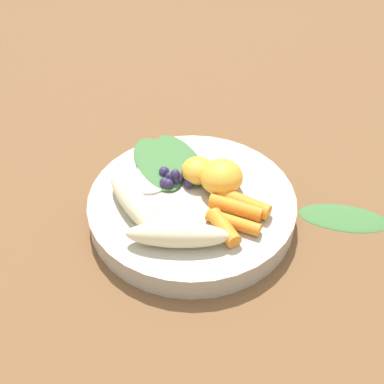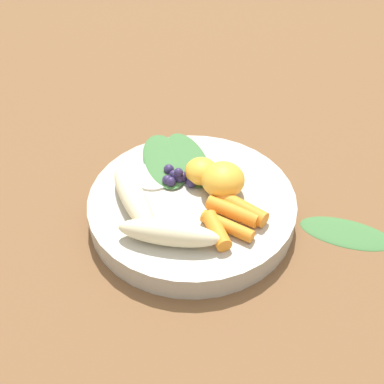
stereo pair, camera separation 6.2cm
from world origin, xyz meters
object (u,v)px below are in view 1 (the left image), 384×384
Objects in this scene: orange_segment_near at (196,170)px; kale_leaf_stray at (344,217)px; bowl at (192,207)px; banana_peeled_left at (180,235)px; banana_peeled_right at (135,203)px.

orange_segment_near reaches higher than kale_leaf_stray.
orange_segment_near is at bearing 4.58° from bowl.
bowl is 2.28× the size of kale_leaf_stray.
bowl is at bearing 82.32° from banana_peeled_left.
orange_segment_near is at bearing 97.50° from banana_peeled_right.
banana_peeled_right is (-0.04, 0.06, 0.03)m from bowl.
banana_peeled_left is at bearing -150.26° from kale_leaf_stray.
banana_peeled_right is 0.26m from kale_leaf_stray.
banana_peeled_left is 0.22m from kale_leaf_stray.
orange_segment_near is 0.37× the size of kale_leaf_stray.
orange_segment_near is (0.11, 0.01, 0.00)m from banana_peeled_left.
banana_peeled_right is at bearing 122.01° from bowl.
banana_peeled_left is at bearing 15.13° from banana_peeled_right.
banana_peeled_left is 2.79× the size of orange_segment_near.
banana_peeled_left is at bearing -176.91° from orange_segment_near.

